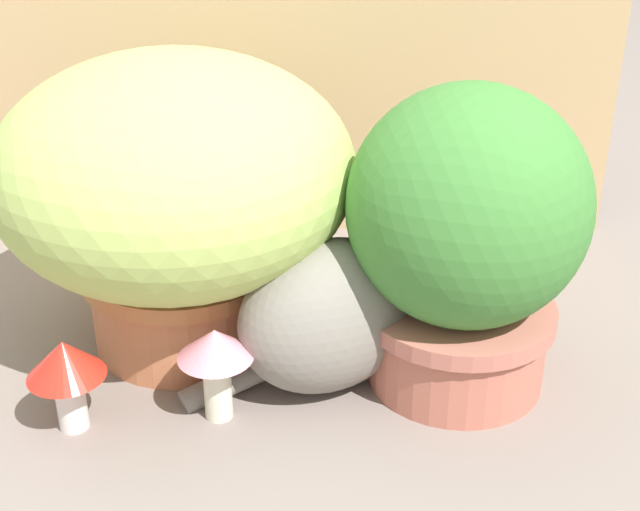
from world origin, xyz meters
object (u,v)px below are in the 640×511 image
object	(u,v)px
mushroom_ornament_pink	(216,354)
mushroom_ornament_red	(66,367)
grass_planter	(176,187)
cat	(339,305)
leafy_planter	(465,236)

from	to	relation	value
mushroom_ornament_pink	mushroom_ornament_red	xyz separation A→B (m)	(-0.19, -0.03, -0.00)
grass_planter	cat	distance (m)	0.28
grass_planter	mushroom_ornament_red	size ratio (longest dim) A/B	3.86
leafy_planter	mushroom_ornament_red	xyz separation A→B (m)	(-0.51, -0.12, -0.13)
leafy_planter	mushroom_ornament_pink	xyz separation A→B (m)	(-0.32, -0.09, -0.13)
cat	mushroom_ornament_red	bearing A→B (deg)	-161.95
mushroom_ornament_red	cat	bearing A→B (deg)	18.05
cat	mushroom_ornament_red	distance (m)	0.37
mushroom_ornament_pink	mushroom_ornament_red	distance (m)	0.19
grass_planter	leafy_planter	size ratio (longest dim) A/B	1.19
cat	mushroom_ornament_pink	xyz separation A→B (m)	(-0.16, -0.09, -0.02)
leafy_planter	mushroom_ornament_red	bearing A→B (deg)	-166.74
grass_planter	leafy_planter	world-z (taller)	grass_planter
mushroom_ornament_pink	grass_planter	bearing A→B (deg)	110.36
mushroom_ornament_pink	mushroom_ornament_red	size ratio (longest dim) A/B	1.02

